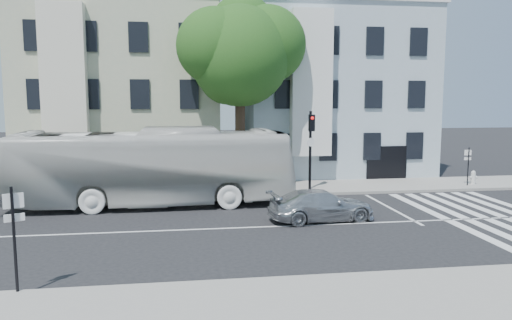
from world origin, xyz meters
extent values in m
plane|color=black|center=(0.00, 0.00, 0.00)|extent=(120.00, 120.00, 0.00)
cube|color=gray|center=(0.00, 8.00, 0.07)|extent=(80.00, 4.00, 0.15)
cube|color=gray|center=(0.00, -8.00, 0.07)|extent=(80.00, 4.00, 0.15)
cube|color=#A4AC90|center=(-7.00, 15.00, 5.50)|extent=(12.00, 10.00, 11.00)
cube|color=#9EB2BB|center=(7.00, 15.00, 5.50)|extent=(12.00, 10.00, 11.00)
cylinder|color=#2D2116|center=(0.00, 8.50, 2.60)|extent=(0.56, 0.56, 5.20)
sphere|color=#1A4215|center=(0.00, 8.50, 7.50)|extent=(5.60, 5.60, 5.60)
sphere|color=#1A4215|center=(1.60, 8.90, 8.20)|extent=(4.40, 4.40, 4.40)
sphere|color=#1A4215|center=(-1.40, 8.20, 8.00)|extent=(4.20, 4.20, 4.20)
sphere|color=#1A4215|center=(0.30, 9.70, 9.20)|extent=(3.80, 3.80, 3.80)
sphere|color=#1A4215|center=(-0.60, 9.10, 6.50)|extent=(3.40, 3.40, 3.40)
imported|color=silver|center=(-4.69, 4.79, 1.89)|extent=(3.36, 13.63, 3.78)
imported|color=#B9BCC0|center=(2.60, 0.72, 0.66)|extent=(2.27, 4.70, 1.32)
cylinder|color=black|center=(3.77, 7.24, 2.24)|extent=(0.15, 0.15, 4.48)
cube|color=black|center=(3.77, 6.99, 3.84)|extent=(0.34, 0.29, 0.91)
sphere|color=red|center=(3.77, 6.86, 4.11)|extent=(0.17, 0.17, 0.17)
cylinder|color=white|center=(3.77, 7.09, 2.78)|extent=(0.47, 0.12, 0.47)
cylinder|color=silver|center=(13.64, 7.28, 0.48)|extent=(0.26, 0.26, 0.66)
sphere|color=silver|center=(13.64, 7.28, 0.84)|extent=(0.24, 0.24, 0.24)
cylinder|color=silver|center=(13.64, 7.28, 0.57)|extent=(0.44, 0.15, 0.15)
cylinder|color=black|center=(-7.58, -6.10, 1.55)|extent=(0.08, 0.08, 2.81)
cube|color=white|center=(-7.58, -6.00, 2.56)|extent=(0.48, 0.24, 0.39)
cube|color=white|center=(-7.58, -6.00, 2.12)|extent=(0.48, 0.24, 0.20)
cylinder|color=black|center=(13.11, 6.99, 1.26)|extent=(0.06, 0.06, 2.21)
cube|color=white|center=(13.11, 7.09, 2.05)|extent=(0.40, 0.11, 0.31)
cube|color=white|center=(13.11, 7.09, 1.70)|extent=(0.40, 0.11, 0.16)
camera|label=1|loc=(-3.16, -19.50, 5.25)|focal=35.00mm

